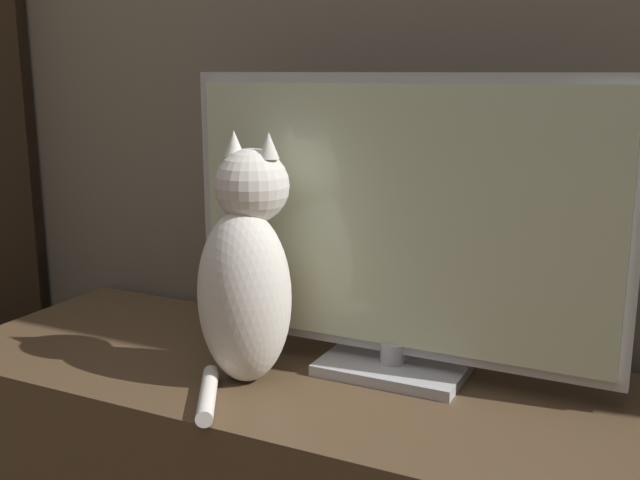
% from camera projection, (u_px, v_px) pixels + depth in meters
% --- Properties ---
extents(tv_stand, '(1.33, 0.52, 0.40)m').
position_uv_depth(tv_stand, '(284.00, 466.00, 1.44)').
color(tv_stand, brown).
rests_on(tv_stand, ground_plane).
extents(tv, '(0.79, 0.16, 0.54)m').
position_uv_depth(tv, '(396.00, 227.00, 1.31)').
color(tv, '#B7B7BC').
rests_on(tv, tv_stand).
extents(cat, '(0.18, 0.30, 0.44)m').
position_uv_depth(cat, '(247.00, 275.00, 1.30)').
color(cat, silver).
rests_on(cat, tv_stand).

